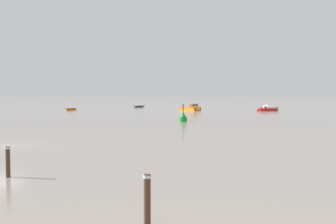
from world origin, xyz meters
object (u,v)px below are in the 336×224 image
object	(u,v)px
motorboat_moored_4	(193,109)
mooring_post_right	(8,162)
rowboat_moored_0	(71,109)
mooring_post_near	(147,201)
channel_buoy	(183,118)
motorboat_moored_3	(265,110)
rowboat_moored_2	(139,107)
motorboat_moored_0	(267,108)

from	to	relation	value
motorboat_moored_4	mooring_post_right	bearing A→B (deg)	-47.21
rowboat_moored_0	mooring_post_near	distance (m)	73.74
channel_buoy	mooring_post_right	distance (m)	33.68
channel_buoy	mooring_post_near	bearing A→B (deg)	-62.36
motorboat_moored_3	mooring_post_right	bearing A→B (deg)	56.93
mooring_post_near	rowboat_moored_2	bearing A→B (deg)	125.27
mooring_post_near	mooring_post_right	world-z (taller)	mooring_post_near
motorboat_moored_0	mooring_post_near	size ratio (longest dim) A/B	3.10
motorboat_moored_4	channel_buoy	size ratio (longest dim) A/B	2.35
motorboat_moored_3	channel_buoy	xyz separation A→B (m)	(0.67, -33.10, 0.27)
rowboat_moored_2	mooring_post_near	size ratio (longest dim) A/B	2.53
motorboat_moored_0	mooring_post_right	bearing A→B (deg)	33.95
rowboat_moored_0	mooring_post_right	size ratio (longest dim) A/B	2.50
motorboat_moored_0	mooring_post_near	bearing A→B (deg)	39.70
rowboat_moored_0	mooring_post_near	world-z (taller)	mooring_post_near
rowboat_moored_0	channel_buoy	distance (m)	38.74
motorboat_moored_0	mooring_post_right	size ratio (longest dim) A/B	3.34
channel_buoy	rowboat_moored_2	bearing A→B (deg)	131.31
rowboat_moored_0	rowboat_moored_2	world-z (taller)	rowboat_moored_2
mooring_post_right	motorboat_moored_4	bearing A→B (deg)	110.93
motorboat_moored_3	rowboat_moored_2	xyz separation A→B (m)	(-31.67, 3.70, -0.03)
rowboat_moored_2	mooring_post_near	bearing A→B (deg)	-146.06
motorboat_moored_3	channel_buoy	distance (m)	33.10
channel_buoy	rowboat_moored_0	bearing A→B (deg)	154.10
rowboat_moored_0	channel_buoy	world-z (taller)	channel_buoy
motorboat_moored_3	mooring_post_right	world-z (taller)	mooring_post_right
motorboat_moored_0	motorboat_moored_4	size ratio (longest dim) A/B	0.86
rowboat_moored_0	mooring_post_right	world-z (taller)	mooring_post_right
rowboat_moored_0	channel_buoy	size ratio (longest dim) A/B	1.51
motorboat_moored_0	rowboat_moored_0	distance (m)	40.17
motorboat_moored_3	motorboat_moored_4	bearing A→B (deg)	-18.76
mooring_post_near	mooring_post_right	distance (m)	8.61
rowboat_moored_0	motorboat_moored_0	bearing A→B (deg)	113.94
motorboat_moored_3	motorboat_moored_4	size ratio (longest dim) A/B	0.73
motorboat_moored_4	mooring_post_right	distance (m)	64.17
motorboat_moored_3	motorboat_moored_0	bearing A→B (deg)	-117.92
motorboat_moored_4	rowboat_moored_2	bearing A→B (deg)	176.42
channel_buoy	mooring_post_near	xyz separation A→B (m)	(18.04, -34.46, 0.19)
motorboat_moored_3	mooring_post_near	bearing A→B (deg)	63.38
mooring_post_right	mooring_post_near	bearing A→B (deg)	-14.84
motorboat_moored_0	mooring_post_right	xyz separation A→B (m)	(12.37, -73.20, 0.40)
mooring_post_right	rowboat_moored_2	bearing A→B (deg)	121.35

